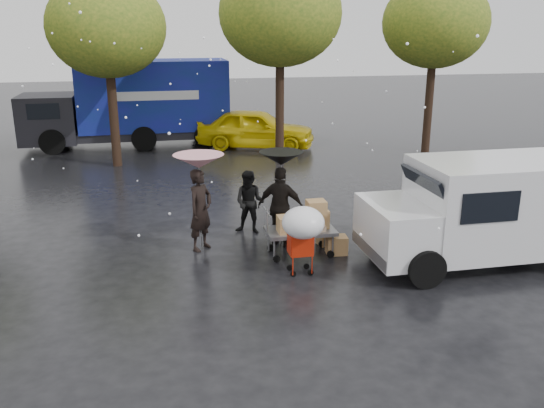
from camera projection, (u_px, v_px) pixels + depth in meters
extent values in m
plane|color=black|center=(267.00, 265.00, 12.13)|extent=(90.00, 90.00, 0.00)
imported|color=black|center=(201.00, 210.00, 12.76)|extent=(0.78, 0.79, 1.85)
imported|color=black|center=(250.00, 202.00, 13.82)|extent=(0.92, 0.84, 1.54)
imported|color=black|center=(281.00, 207.00, 12.96)|extent=(1.16, 0.92, 1.85)
cylinder|color=#4C4C4C|center=(200.00, 206.00, 12.73)|extent=(0.02, 0.02, 2.03)
cone|color=#DE5B6F|center=(199.00, 161.00, 12.43)|extent=(1.11, 1.11, 0.30)
sphere|color=#4C4C4C|center=(199.00, 160.00, 12.42)|extent=(0.06, 0.06, 0.06)
cylinder|color=#4C4C4C|center=(281.00, 203.00, 12.93)|extent=(0.02, 0.02, 2.05)
cone|color=black|center=(281.00, 158.00, 12.62)|extent=(0.98, 0.98, 0.30)
sphere|color=#4C4C4C|center=(281.00, 157.00, 12.62)|extent=(0.06, 0.06, 0.06)
cube|color=slate|center=(300.00, 231.00, 12.54)|extent=(1.50, 0.80, 0.08)
cylinder|color=slate|center=(267.00, 222.00, 12.32)|extent=(0.04, 0.04, 0.60)
cube|color=olive|center=(315.00, 218.00, 12.63)|extent=(0.55, 0.45, 0.40)
cube|color=olive|center=(288.00, 224.00, 12.33)|extent=(0.45, 0.40, 0.35)
cube|color=olive|center=(316.00, 207.00, 12.29)|extent=(0.40, 0.35, 0.28)
cube|color=#CAAA8C|center=(303.00, 227.00, 12.52)|extent=(0.90, 0.55, 0.12)
cylinder|color=black|center=(277.00, 259.00, 12.27)|extent=(0.16, 0.05, 0.16)
cylinder|color=black|center=(271.00, 248.00, 12.87)|extent=(0.16, 0.05, 0.16)
cylinder|color=black|center=(331.00, 254.00, 12.50)|extent=(0.16, 0.05, 0.16)
cylinder|color=black|center=(322.00, 244.00, 13.10)|extent=(0.16, 0.05, 0.16)
cube|color=red|center=(300.00, 243.00, 11.57)|extent=(0.47, 0.41, 0.45)
cylinder|color=red|center=(303.00, 229.00, 11.28)|extent=(0.42, 0.02, 0.02)
cylinder|color=#4C4C4C|center=(303.00, 232.00, 11.30)|extent=(0.02, 0.02, 0.60)
ellipsoid|color=white|center=(303.00, 223.00, 11.25)|extent=(0.84, 0.84, 0.63)
cylinder|color=black|center=(293.00, 274.00, 11.56)|extent=(0.12, 0.04, 0.12)
cylinder|color=black|center=(290.00, 268.00, 11.86)|extent=(0.12, 0.04, 0.12)
cylinder|color=black|center=(311.00, 272.00, 11.63)|extent=(0.12, 0.04, 0.12)
cylinder|color=black|center=(306.00, 266.00, 11.93)|extent=(0.12, 0.04, 0.12)
cube|color=silver|center=(505.00, 204.00, 12.09)|extent=(3.80, 2.00, 1.90)
cube|color=silver|center=(397.00, 230.00, 11.74)|extent=(1.20, 1.95, 1.10)
cube|color=black|center=(425.00, 188.00, 11.60)|extent=(0.37, 1.70, 0.67)
cube|color=slate|center=(371.00, 250.00, 11.75)|extent=(0.12, 1.90, 0.25)
cylinder|color=black|center=(426.00, 268.00, 11.03)|extent=(0.76, 0.28, 0.76)
cylinder|color=black|center=(387.00, 235.00, 12.81)|extent=(0.76, 0.28, 0.76)
cylinder|color=black|center=(519.00, 225.00, 13.45)|extent=(0.76, 0.28, 0.76)
cube|color=navy|center=(154.00, 95.00, 23.81)|extent=(6.00, 2.50, 2.80)
cube|color=black|center=(49.00, 118.00, 23.24)|extent=(2.20, 2.40, 1.90)
cube|color=black|center=(132.00, 133.00, 24.07)|extent=(8.00, 2.30, 0.35)
cube|color=silver|center=(154.00, 96.00, 22.60)|extent=(3.50, 0.03, 0.35)
cylinder|color=black|center=(52.00, 142.00, 22.43)|extent=(1.00, 0.30, 1.00)
cylinder|color=black|center=(61.00, 132.00, 24.58)|extent=(1.00, 0.30, 1.00)
cylinder|color=black|center=(206.00, 136.00, 23.60)|extent=(1.00, 0.30, 1.00)
cylinder|color=black|center=(201.00, 127.00, 25.75)|extent=(1.00, 0.30, 1.00)
cube|color=olive|center=(336.00, 245.00, 12.70)|extent=(0.48, 0.40, 0.40)
cube|color=olive|center=(327.00, 238.00, 13.26)|extent=(0.46, 0.39, 0.32)
imported|color=#D9BB0B|center=(256.00, 129.00, 23.52)|extent=(5.12, 3.47, 1.62)
cylinder|color=black|center=(113.00, 103.00, 20.13)|extent=(0.32, 0.32, 4.48)
ellipsoid|color=#335819|center=(106.00, 27.00, 19.37)|extent=(4.00, 4.00, 3.40)
cylinder|color=black|center=(280.00, 93.00, 21.24)|extent=(0.32, 0.32, 4.90)
ellipsoid|color=#335819|center=(280.00, 13.00, 20.41)|extent=(4.40, 4.40, 3.74)
cylinder|color=black|center=(430.00, 93.00, 22.45)|extent=(0.32, 0.32, 4.62)
ellipsoid|color=#335819|center=(435.00, 23.00, 21.67)|extent=(4.00, 4.00, 3.40)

